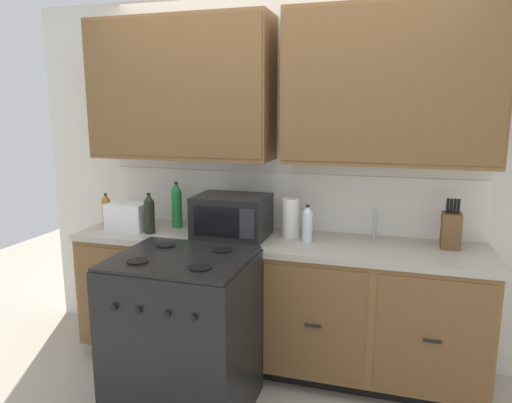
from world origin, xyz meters
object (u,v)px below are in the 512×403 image
(bottle_dark, at_px, (149,214))
(bottle_clear, at_px, (307,224))
(toaster, at_px, (128,216))
(knife_block, at_px, (451,230))
(bottle_amber, at_px, (106,210))
(paper_towel_roll, at_px, (291,218))
(stove_range, at_px, (184,335))
(microwave, at_px, (232,216))
(bottle_green, at_px, (177,205))

(bottle_dark, bearing_deg, bottle_clear, 5.32)
(toaster, relative_size, knife_block, 0.90)
(toaster, distance_m, bottle_amber, 0.24)
(paper_towel_roll, bearing_deg, toaster, -173.24)
(stove_range, bearing_deg, paper_towel_roll, 57.03)
(microwave, xyz_separation_m, bottle_green, (-0.47, 0.13, 0.02))
(stove_range, relative_size, bottle_amber, 4.03)
(bottle_dark, height_order, bottle_clear, bottle_dark)
(knife_block, height_order, paper_towel_roll, knife_block)
(microwave, bearing_deg, paper_towel_roll, 15.63)
(knife_block, distance_m, bottle_green, 1.85)
(paper_towel_roll, relative_size, bottle_clear, 1.07)
(toaster, bearing_deg, knife_block, 4.38)
(stove_range, height_order, bottle_amber, bottle_amber)
(microwave, bearing_deg, stove_range, -97.79)
(toaster, relative_size, paper_towel_roll, 1.08)
(stove_range, xyz_separation_m, bottle_green, (-0.39, 0.74, 0.60))
(stove_range, relative_size, knife_block, 3.06)
(knife_block, xyz_separation_m, bottle_clear, (-0.87, -0.12, 0.00))
(toaster, bearing_deg, bottle_green, 27.87)
(toaster, bearing_deg, paper_towel_roll, 6.76)
(paper_towel_roll, relative_size, bottle_dark, 0.92)
(toaster, bearing_deg, stove_range, -39.73)
(stove_range, height_order, bottle_dark, bottle_dark)
(knife_block, height_order, bottle_amber, knife_block)
(stove_range, height_order, toaster, toaster)
(bottle_clear, bearing_deg, stove_range, -133.44)
(stove_range, distance_m, paper_towel_roll, 1.02)
(toaster, bearing_deg, bottle_clear, 2.21)
(bottle_amber, bearing_deg, paper_towel_roll, 2.67)
(stove_range, height_order, knife_block, knife_block)
(bottle_clear, height_order, bottle_green, bottle_green)
(bottle_dark, bearing_deg, toaster, 165.87)
(paper_towel_roll, bearing_deg, microwave, -164.37)
(bottle_green, bearing_deg, bottle_clear, -6.55)
(stove_range, height_order, microwave, microwave)
(microwave, distance_m, bottle_dark, 0.58)
(knife_block, relative_size, bottle_amber, 1.31)
(bottle_amber, distance_m, bottle_green, 0.54)
(stove_range, relative_size, toaster, 3.39)
(paper_towel_roll, bearing_deg, bottle_clear, -33.94)
(paper_towel_roll, relative_size, bottle_amber, 1.10)
(microwave, height_order, paper_towel_roll, microwave)
(toaster, relative_size, bottle_clear, 1.15)
(knife_block, xyz_separation_m, paper_towel_roll, (-1.00, -0.03, 0.01))
(toaster, bearing_deg, microwave, 2.27)
(paper_towel_roll, bearing_deg, stove_range, -122.97)
(bottle_clear, bearing_deg, paper_towel_roll, 146.06)
(paper_towel_roll, height_order, bottle_amber, paper_towel_roll)
(microwave, distance_m, paper_towel_roll, 0.39)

